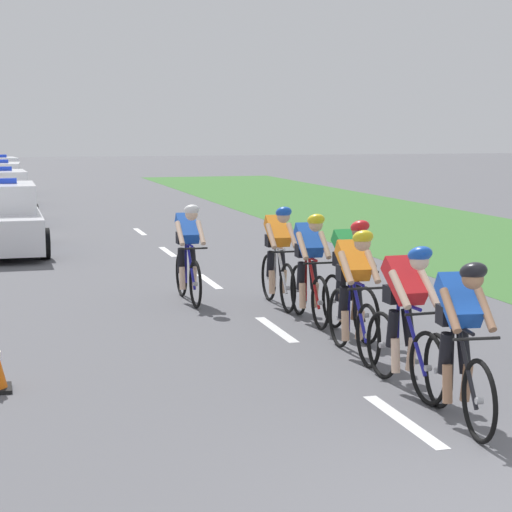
% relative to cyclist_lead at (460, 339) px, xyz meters
% --- Properties ---
extents(grass_verge, '(7.00, 60.00, 0.01)m').
position_rel_cyclist_lead_xyz_m(grass_verge, '(7.02, 11.87, -0.78)').
color(grass_verge, '#3D7033').
rests_on(grass_verge, ground).
extents(lane_markings_centre, '(0.14, 21.60, 0.01)m').
position_rel_cyclist_lead_xyz_m(lane_markings_centre, '(-0.43, 6.23, -0.78)').
color(lane_markings_centre, white).
rests_on(lane_markings_centre, ground).
extents(cyclist_lead, '(0.45, 1.72, 1.56)m').
position_rel_cyclist_lead_xyz_m(cyclist_lead, '(0.00, 0.00, 0.00)').
color(cyclist_lead, black).
rests_on(cyclist_lead, ground).
extents(cyclist_second, '(0.43, 1.72, 1.56)m').
position_rel_cyclist_lead_xyz_m(cyclist_second, '(-0.01, 1.10, 0.00)').
color(cyclist_second, black).
rests_on(cyclist_second, ground).
extents(cyclist_third, '(0.42, 1.72, 1.56)m').
position_rel_cyclist_lead_xyz_m(cyclist_third, '(0.01, 2.55, 0.00)').
color(cyclist_third, black).
rests_on(cyclist_third, ground).
extents(cyclist_fourth, '(0.43, 1.72, 1.56)m').
position_rel_cyclist_lead_xyz_m(cyclist_fourth, '(0.38, 3.60, 0.00)').
color(cyclist_fourth, black).
rests_on(cyclist_fourth, ground).
extents(cyclist_fifth, '(0.42, 1.72, 1.56)m').
position_rel_cyclist_lead_xyz_m(cyclist_fifth, '(0.15, 4.53, 0.00)').
color(cyclist_fifth, black).
rests_on(cyclist_fifth, ground).
extents(cyclist_sixth, '(0.42, 1.72, 1.56)m').
position_rel_cyclist_lead_xyz_m(cyclist_sixth, '(-1.16, 6.43, 0.00)').
color(cyclist_sixth, black).
rests_on(cyclist_sixth, ground).
extents(cyclist_seventh, '(0.42, 1.72, 1.56)m').
position_rel_cyclist_lead_xyz_m(cyclist_seventh, '(0.07, 5.72, 0.00)').
color(cyclist_seventh, black).
rests_on(cyclist_seventh, ground).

